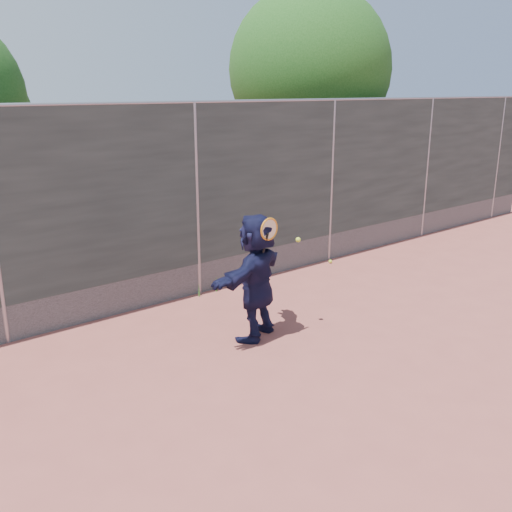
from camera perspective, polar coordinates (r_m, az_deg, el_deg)
ground at (r=6.92m, az=10.94°, el=-11.37°), size 80.00×80.00×0.00m
player at (r=7.42m, az=0.00°, el=-2.07°), size 1.62×1.07×1.68m
ball_ground at (r=10.92m, az=7.45°, el=-0.54°), size 0.07×0.07×0.07m
fence at (r=8.92m, az=-5.94°, el=5.93°), size 20.00×0.06×3.03m
swing_action at (r=7.18m, az=1.61°, el=2.44°), size 0.76×0.16×0.51m
tree_right at (r=13.49m, az=5.80°, el=17.60°), size 3.78×3.60×5.39m
weed_clump at (r=9.35m, az=-3.78°, el=-2.71°), size 0.68×0.07×0.30m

